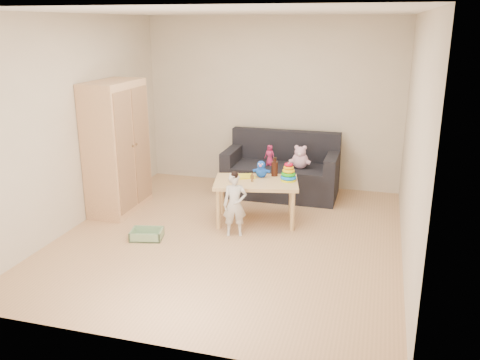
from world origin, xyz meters
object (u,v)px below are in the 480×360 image
(wardrobe, at_px, (117,147))
(sofa, at_px, (281,180))
(play_table, at_px, (256,201))
(toddler, at_px, (235,205))

(wardrobe, relative_size, sofa, 1.06)
(sofa, bearing_deg, wardrobe, -149.07)
(play_table, bearing_deg, wardrobe, -178.16)
(play_table, xyz_separation_m, toddler, (-0.14, -0.49, 0.11))
(play_table, bearing_deg, sofa, 85.13)
(play_table, distance_m, toddler, 0.52)
(toddler, bearing_deg, sofa, 64.24)
(wardrobe, xyz_separation_m, toddler, (1.78, -0.43, -0.50))
(wardrobe, distance_m, sofa, 2.44)
(play_table, relative_size, toddler, 1.38)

